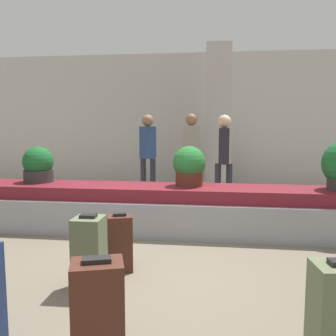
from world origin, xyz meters
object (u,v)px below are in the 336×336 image
(traveler_0, at_px, (224,153))
(traveler_2, at_px, (148,148))
(suitcase_4, at_px, (120,243))
(potted_plant_0, at_px, (38,165))
(suitcase_3, at_px, (98,308))
(potted_plant_2, at_px, (189,166))
(pillar, at_px, (218,119))
(traveler_1, at_px, (191,147))
(suitcase_5, at_px, (89,253))

(traveler_0, relative_size, traveler_2, 0.99)
(traveler_0, bearing_deg, traveler_2, 64.49)
(suitcase_4, bearing_deg, potted_plant_0, 117.17)
(suitcase_3, xyz_separation_m, suitcase_4, (-0.22, 1.38, -0.03))
(suitcase_4, height_order, potted_plant_2, potted_plant_2)
(pillar, height_order, traveler_0, pillar)
(potted_plant_2, bearing_deg, suitcase_4, -111.01)
(potted_plant_2, bearing_deg, traveler_1, 93.34)
(suitcase_5, distance_m, potted_plant_0, 2.58)
(traveler_2, bearing_deg, potted_plant_0, 179.42)
(pillar, xyz_separation_m, suitcase_5, (-1.13, -5.22, -1.26))
(pillar, bearing_deg, suitcase_4, -101.54)
(potted_plant_0, height_order, traveler_2, traveler_2)
(suitcase_4, bearing_deg, potted_plant_2, 50.03)
(suitcase_3, distance_m, potted_plant_0, 3.54)
(traveler_0, bearing_deg, potted_plant_2, 163.53)
(traveler_1, bearing_deg, suitcase_4, 79.43)
(suitcase_5, height_order, potted_plant_2, potted_plant_2)
(potted_plant_2, height_order, traveler_1, traveler_1)
(traveler_1, xyz_separation_m, traveler_2, (-0.86, -0.21, -0.02))
(potted_plant_0, bearing_deg, traveler_1, 49.67)
(suitcase_3, height_order, potted_plant_2, potted_plant_2)
(potted_plant_2, distance_m, traveler_1, 2.51)
(potted_plant_0, bearing_deg, pillar, 50.58)
(suitcase_3, relative_size, traveler_2, 0.39)
(pillar, bearing_deg, potted_plant_0, -129.42)
(pillar, bearing_deg, traveler_0, -86.37)
(traveler_1, height_order, traveler_2, traveler_1)
(suitcase_3, distance_m, potted_plant_2, 2.99)
(traveler_0, bearing_deg, suitcase_4, 161.97)
(suitcase_5, relative_size, potted_plant_0, 1.33)
(potted_plant_2, bearing_deg, traveler_0, 72.08)
(suitcase_3, height_order, potted_plant_0, potted_plant_0)
(pillar, distance_m, traveler_1, 1.08)
(suitcase_3, bearing_deg, traveler_2, 79.09)
(suitcase_4, relative_size, suitcase_5, 0.86)
(traveler_1, distance_m, traveler_2, 0.89)
(potted_plant_0, bearing_deg, suitcase_5, -53.97)
(suitcase_4, xyz_separation_m, suitcase_5, (-0.16, -0.46, 0.05))
(suitcase_4, bearing_deg, pillar, 59.49)
(suitcase_4, xyz_separation_m, traveler_1, (0.44, 4.03, 0.73))
(traveler_1, bearing_deg, pillar, -130.53)
(suitcase_5, distance_m, traveler_1, 4.58)
(pillar, xyz_separation_m, potted_plant_0, (-2.61, -3.18, -0.71))
(suitcase_3, bearing_deg, traveler_0, 61.06)
(traveler_0, height_order, traveler_2, traveler_2)
(potted_plant_0, height_order, traveler_0, traveler_0)
(potted_plant_0, xyz_separation_m, traveler_0, (2.72, 1.48, 0.10))
(pillar, relative_size, suitcase_5, 4.60)
(potted_plant_2, height_order, traveler_2, traveler_2)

